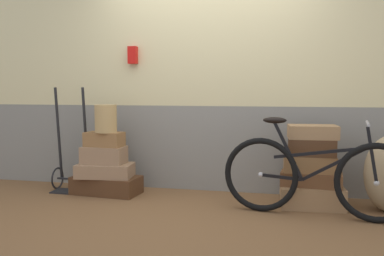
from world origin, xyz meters
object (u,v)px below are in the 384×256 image
at_px(suitcase_3, 104,139).
at_px(luggage_trolley, 72,166).
at_px(suitcase_6, 309,163).
at_px(wicker_basket, 106,119).
at_px(suitcase_7, 312,147).
at_px(suitcase_5, 311,178).
at_px(bicycle, 315,177).
at_px(suitcase_1, 105,170).
at_px(suitcase_4, 311,195).
at_px(suitcase_2, 104,155).
at_px(suitcase_8, 313,132).
at_px(suitcase_0, 106,185).

bearing_deg(suitcase_3, luggage_trolley, 176.54).
height_order(suitcase_6, wicker_basket, wicker_basket).
distance_m(suitcase_6, suitcase_7, 0.17).
height_order(suitcase_5, bicycle, bicycle).
height_order(suitcase_1, suitcase_4, suitcase_1).
bearing_deg(luggage_trolley, suitcase_2, -8.70).
height_order(suitcase_4, bicycle, bicycle).
distance_m(suitcase_7, suitcase_8, 0.15).
xyz_separation_m(suitcase_0, luggage_trolley, (-0.45, 0.05, 0.19)).
bearing_deg(suitcase_0, suitcase_3, -171.19).
height_order(suitcase_0, wicker_basket, wicker_basket).
distance_m(suitcase_7, luggage_trolley, 2.68).
height_order(suitcase_2, suitcase_3, suitcase_3).
bearing_deg(suitcase_3, suitcase_5, 3.45).
relative_size(suitcase_3, bicycle, 0.24).
bearing_deg(bicycle, suitcase_6, 95.85).
relative_size(wicker_basket, bicycle, 0.18).
bearing_deg(bicycle, suitcase_0, 170.34).
bearing_deg(suitcase_0, suitcase_1, -84.42).
bearing_deg(suitcase_3, suitcase_0, 7.14).
distance_m(suitcase_1, suitcase_8, 2.26).
xyz_separation_m(suitcase_2, suitcase_5, (2.23, 0.01, -0.16)).
bearing_deg(suitcase_0, wicker_basket, -51.03).
bearing_deg(suitcase_6, suitcase_8, -4.76).
bearing_deg(suitcase_3, suitcase_8, 3.23).
height_order(suitcase_2, luggage_trolley, luggage_trolley).
bearing_deg(suitcase_4, suitcase_5, 110.77).
xyz_separation_m(suitcase_3, suitcase_7, (2.22, -0.03, -0.02)).
bearing_deg(suitcase_2, suitcase_4, -0.83).
xyz_separation_m(wicker_basket, luggage_trolley, (-0.47, 0.08, -0.56)).
bearing_deg(bicycle, suitcase_3, 170.43).
distance_m(suitcase_4, wicker_basket, 2.32).
relative_size(suitcase_7, bicycle, 0.26).
xyz_separation_m(suitcase_0, wicker_basket, (0.02, -0.03, 0.75)).
bearing_deg(suitcase_1, bicycle, -15.62).
bearing_deg(luggage_trolley, wicker_basket, -9.80).
height_order(suitcase_3, luggage_trolley, luggage_trolley).
bearing_deg(suitcase_2, suitcase_5, -0.61).
xyz_separation_m(suitcase_4, luggage_trolley, (-2.67, 0.06, 0.18)).
distance_m(suitcase_1, suitcase_2, 0.17).
distance_m(suitcase_1, suitcase_6, 2.20).
relative_size(suitcase_5, suitcase_7, 1.29).
distance_m(suitcase_0, suitcase_6, 2.21).
xyz_separation_m(suitcase_1, suitcase_8, (2.21, 0.02, 0.48)).
height_order(suitcase_2, suitcase_4, suitcase_2).
relative_size(suitcase_1, suitcase_7, 1.33).
height_order(suitcase_4, suitcase_8, suitcase_8).
height_order(suitcase_3, suitcase_7, suitcase_3).
relative_size(suitcase_0, bicycle, 0.43).
xyz_separation_m(suitcase_5, bicycle, (0.01, -0.38, 0.09)).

